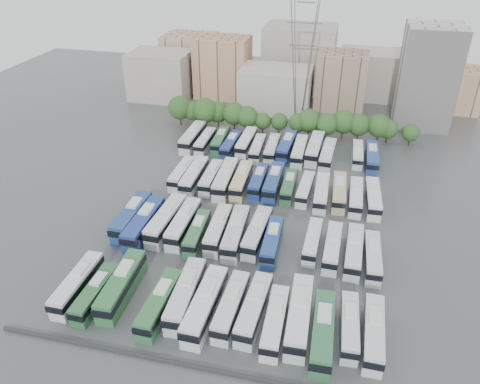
% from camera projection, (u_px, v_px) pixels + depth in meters
% --- Properties ---
extents(ground, '(220.00, 220.00, 0.00)m').
position_uv_depth(ground, '(252.00, 224.00, 86.65)').
color(ground, '#424447').
rests_on(ground, ground).
extents(parapet, '(56.00, 0.50, 0.50)m').
position_uv_depth(parapet, '(198.00, 367.00, 58.93)').
color(parapet, '#2D2D30').
rests_on(parapet, ground).
extents(tree_line, '(64.88, 7.83, 8.38)m').
position_uv_depth(tree_line, '(277.00, 118.00, 120.11)').
color(tree_line, black).
rests_on(tree_line, ground).
extents(city_buildings, '(102.00, 35.00, 20.00)m').
position_uv_depth(city_buildings, '(278.00, 71.00, 144.20)').
color(city_buildings, '#9E998E').
rests_on(city_buildings, ground).
extents(apartment_tower, '(14.00, 14.00, 26.00)m').
position_uv_depth(apartment_tower, '(427.00, 77.00, 121.74)').
color(apartment_tower, silver).
rests_on(apartment_tower, ground).
extents(electricity_pylon, '(9.00, 6.91, 33.83)m').
position_uv_depth(electricity_pylon, '(302.00, 55.00, 118.53)').
color(electricity_pylon, slate).
rests_on(electricity_pylon, ground).
extents(bus_r0_s0, '(2.75, 12.28, 3.85)m').
position_uv_depth(bus_r0_s0, '(78.00, 284.00, 69.81)').
color(bus_r0_s0, silver).
rests_on(bus_r0_s0, ground).
extents(bus_r0_s1, '(2.52, 11.17, 3.50)m').
position_uv_depth(bus_r0_s1, '(96.00, 293.00, 68.35)').
color(bus_r0_s1, '#2B6437').
rests_on(bus_r0_s1, ground).
extents(bus_r0_s2, '(3.49, 13.51, 4.20)m').
position_uv_depth(bus_r0_s2, '(122.00, 285.00, 69.38)').
color(bus_r0_s2, '#2F6E3C').
rests_on(bus_r0_s2, ground).
extents(bus_r0_s4, '(2.86, 12.21, 3.82)m').
position_uv_depth(bus_r0_s4, '(160.00, 303.00, 66.38)').
color(bus_r0_s4, '#2F6E3C').
rests_on(bus_r0_s4, ground).
extents(bus_r0_s5, '(3.43, 13.33, 4.15)m').
position_uv_depth(bus_r0_s5, '(186.00, 294.00, 67.66)').
color(bus_r0_s5, silver).
rests_on(bus_r0_s5, ground).
extents(bus_r0_s6, '(3.29, 13.69, 4.27)m').
position_uv_depth(bus_r0_s6, '(205.00, 305.00, 65.79)').
color(bus_r0_s6, white).
rests_on(bus_r0_s6, ground).
extents(bus_r0_s7, '(2.95, 12.18, 3.80)m').
position_uv_depth(bus_r0_s7, '(231.00, 306.00, 65.92)').
color(bus_r0_s7, silver).
rests_on(bus_r0_s7, ground).
extents(bus_r0_s8, '(3.32, 12.55, 3.90)m').
position_uv_depth(bus_r0_s8, '(254.00, 308.00, 65.43)').
color(bus_r0_s8, silver).
rests_on(bus_r0_s8, ground).
extents(bus_r0_s9, '(2.79, 11.74, 3.67)m').
position_uv_depth(bus_r0_s9, '(275.00, 321.00, 63.48)').
color(bus_r0_s9, white).
rests_on(bus_r0_s9, ground).
extents(bus_r0_s10, '(3.35, 13.63, 4.25)m').
position_uv_depth(bus_r0_s10, '(299.00, 315.00, 64.08)').
color(bus_r0_s10, silver).
rests_on(bus_r0_s10, ground).
extents(bus_r0_s11, '(3.13, 12.98, 4.05)m').
position_uv_depth(bus_r0_s11, '(323.00, 332.00, 61.69)').
color(bus_r0_s11, '#2E6C45').
rests_on(bus_r0_s11, ground).
extents(bus_r0_s12, '(2.85, 11.04, 3.44)m').
position_uv_depth(bus_r0_s12, '(349.00, 326.00, 62.92)').
color(bus_r0_s12, silver).
rests_on(bus_r0_s12, ground).
extents(bus_r0_s13, '(2.78, 11.96, 3.74)m').
position_uv_depth(bus_r0_s13, '(374.00, 333.00, 61.75)').
color(bus_r0_s13, silver).
rests_on(bus_r0_s13, ground).
extents(bus_r1_s0, '(3.10, 13.39, 4.19)m').
position_uv_depth(bus_r1_s0, '(132.00, 216.00, 85.20)').
color(bus_r1_s0, navy).
rests_on(bus_r1_s0, ground).
extents(bus_r1_s1, '(3.00, 13.64, 4.28)m').
position_uv_depth(bus_r1_s1, '(144.00, 223.00, 83.20)').
color(bus_r1_s1, navy).
rests_on(bus_r1_s1, ground).
extents(bus_r1_s2, '(3.53, 13.68, 4.26)m').
position_uv_depth(bus_r1_s2, '(166.00, 220.00, 84.15)').
color(bus_r1_s2, silver).
rests_on(bus_r1_s2, ground).
extents(bus_r1_s3, '(2.85, 12.95, 4.06)m').
position_uv_depth(bus_r1_s3, '(184.00, 223.00, 83.38)').
color(bus_r1_s3, silver).
rests_on(bus_r1_s3, ground).
extents(bus_r1_s4, '(2.96, 11.15, 3.47)m').
position_uv_depth(bus_r1_s4, '(197.00, 233.00, 81.42)').
color(bus_r1_s4, '#2E6D40').
rests_on(bus_r1_s4, ground).
extents(bus_r1_s5, '(3.16, 12.36, 3.85)m').
position_uv_depth(bus_r1_s5, '(218.00, 229.00, 82.02)').
color(bus_r1_s5, silver).
rests_on(bus_r1_s5, ground).
extents(bus_r1_s6, '(3.47, 13.25, 4.12)m').
position_uv_depth(bus_r1_s6, '(236.00, 232.00, 80.90)').
color(bus_r1_s6, silver).
rests_on(bus_r1_s6, ground).
extents(bus_r1_s7, '(3.31, 12.69, 3.95)m').
position_uv_depth(bus_r1_s7, '(257.00, 232.00, 81.12)').
color(bus_r1_s7, silver).
rests_on(bus_r1_s7, ground).
extents(bus_r1_s8, '(2.83, 11.73, 3.66)m').
position_uv_depth(bus_r1_s8, '(272.00, 241.00, 79.07)').
color(bus_r1_s8, navy).
rests_on(bus_r1_s8, ground).
extents(bus_r1_s10, '(2.64, 10.85, 3.39)m').
position_uv_depth(bus_r1_s10, '(313.00, 241.00, 79.35)').
color(bus_r1_s10, silver).
rests_on(bus_r1_s10, ground).
extents(bus_r1_s11, '(2.77, 11.56, 3.61)m').
position_uv_depth(bus_r1_s11, '(332.00, 247.00, 77.73)').
color(bus_r1_s11, silver).
rests_on(bus_r1_s11, ground).
extents(bus_r1_s12, '(2.95, 12.17, 3.80)m').
position_uv_depth(bus_r1_s12, '(354.00, 251.00, 76.70)').
color(bus_r1_s12, silver).
rests_on(bus_r1_s12, ground).
extents(bus_r1_s13, '(2.81, 11.41, 3.56)m').
position_uv_depth(bus_r1_s13, '(373.00, 257.00, 75.49)').
color(bus_r1_s13, silver).
rests_on(bus_r1_s13, ground).
extents(bus_r2_s1, '(2.56, 11.63, 3.65)m').
position_uv_depth(bus_r2_s1, '(182.00, 173.00, 99.82)').
color(bus_r2_s1, silver).
rests_on(bus_r2_s1, ground).
extents(bus_r2_s2, '(3.03, 13.05, 4.08)m').
position_uv_depth(bus_r2_s2, '(194.00, 176.00, 98.39)').
color(bus_r2_s2, silver).
rests_on(bus_r2_s2, ground).
extents(bus_r2_s3, '(2.76, 11.71, 3.66)m').
position_uv_depth(bus_r2_s3, '(211.00, 177.00, 98.32)').
color(bus_r2_s3, silver).
rests_on(bus_r2_s3, ground).
extents(bus_r2_s4, '(3.44, 13.65, 4.25)m').
position_uv_depth(bus_r2_s4, '(226.00, 178.00, 97.29)').
color(bus_r2_s4, silver).
rests_on(bus_r2_s4, ground).
extents(bus_r2_s5, '(3.09, 12.66, 3.95)m').
position_uv_depth(bus_r2_s5, '(241.00, 180.00, 96.97)').
color(bus_r2_s5, beige).
rests_on(bus_r2_s5, ground).
extents(bus_r2_s6, '(2.64, 11.37, 3.56)m').
position_uv_depth(bus_r2_s6, '(258.00, 181.00, 97.16)').
color(bus_r2_s6, navy).
rests_on(bus_r2_s6, ground).
extents(bus_r2_s7, '(2.85, 12.79, 4.01)m').
position_uv_depth(bus_r2_s7, '(274.00, 182.00, 96.36)').
color(bus_r2_s7, navy).
rests_on(bus_r2_s7, ground).
extents(bus_r2_s8, '(2.50, 10.97, 3.43)m').
position_uv_depth(bus_r2_s8, '(289.00, 186.00, 95.37)').
color(bus_r2_s8, '#2A6338').
rests_on(bus_r2_s8, ground).
extents(bus_r2_s9, '(2.93, 11.00, 3.42)m').
position_uv_depth(bus_r2_s9, '(305.00, 189.00, 94.46)').
color(bus_r2_s9, silver).
rests_on(bus_r2_s9, ground).
extents(bus_r2_s10, '(2.83, 12.00, 3.75)m').
position_uv_depth(bus_r2_s10, '(321.00, 193.00, 92.85)').
color(bus_r2_s10, white).
rests_on(bus_r2_s10, ground).
extents(bus_r2_s11, '(3.08, 12.18, 3.79)m').
position_uv_depth(bus_r2_s11, '(339.00, 192.00, 93.11)').
color(bus_r2_s11, tan).
rests_on(bus_r2_s11, ground).
extents(bus_r2_s12, '(2.60, 11.63, 3.64)m').
position_uv_depth(bus_r2_s12, '(356.00, 197.00, 91.61)').
color(bus_r2_s12, silver).
rests_on(bus_r2_s12, ground).
extents(bus_r2_s13, '(3.20, 12.19, 3.79)m').
position_uv_depth(bus_r2_s13, '(373.00, 198.00, 91.07)').
color(bus_r2_s13, white).
rests_on(bus_r2_s13, ground).
extents(bus_r3_s0, '(2.96, 13.56, 4.25)m').
position_uv_depth(bus_r3_s0, '(193.00, 137.00, 115.47)').
color(bus_r3_s0, silver).
rests_on(bus_r3_s0, ground).
extents(bus_r3_s1, '(2.50, 11.40, 3.58)m').
position_uv_depth(bus_r3_s1, '(205.00, 141.00, 114.12)').
color(bus_r3_s1, silver).
rests_on(bus_r3_s1, ground).
extents(bus_r3_s2, '(3.09, 11.65, 3.62)m').
position_uv_depth(bus_r3_s2, '(220.00, 140.00, 114.54)').
color(bus_r3_s2, '#2C673B').
rests_on(bus_r3_s2, ground).
extents(bus_r3_s3, '(2.86, 11.76, 3.67)m').
position_uv_depth(bus_r3_s3, '(231.00, 145.00, 112.27)').
color(bus_r3_s3, navy).
rests_on(bus_r3_s3, ground).
extents(bus_r3_s4, '(2.95, 12.59, 3.94)m').
position_uv_depth(bus_r3_s4, '(246.00, 142.00, 113.26)').
color(bus_r3_s4, white).
rests_on(bus_r3_s4, ground).
extents(bus_r3_s5, '(2.84, 11.30, 3.52)m').
position_uv_depth(bus_r3_s5, '(258.00, 148.00, 110.75)').
color(bus_r3_s5, silver).
rests_on(bus_r3_s5, ground).
extents(bus_r3_s6, '(2.86, 11.69, 3.65)m').
position_uv_depth(bus_r3_s6, '(272.00, 148.00, 110.61)').
color(bus_r3_s6, silver).
rests_on(bus_r3_s6, ground).
extents(bus_r3_s7, '(3.45, 13.05, 4.06)m').
position_uv_depth(bus_r3_s7, '(287.00, 146.00, 111.13)').
color(bus_r3_s7, navy).
rests_on(bus_r3_s7, ground).
extents(bus_r3_s8, '(2.78, 12.57, 3.94)m').
position_uv_depth(bus_r3_s8, '(299.00, 151.00, 109.03)').
color(bus_r3_s8, silver).
rests_on(bus_r3_s8, ground).
extents(bus_r3_s9, '(3.50, 13.63, 4.24)m').
position_uv_depth(bus_r3_s9, '(315.00, 148.00, 109.96)').
color(bus_r3_s9, silver).
rests_on(bus_r3_s9, ground).
extents(bus_r3_s10, '(3.35, 12.72, 3.96)m').
position_uv_depth(bus_r3_s10, '(328.00, 155.00, 107.33)').
color(bus_r3_s10, silver).
rests_on(bus_r3_s10, ground).
extents(bus_r3_s12, '(2.65, 10.93, 3.41)m').
position_uv_depth(bus_r3_s12, '(357.00, 154.00, 108.19)').
color(bus_r3_s12, silver).
rests_on(bus_r3_s12, ground).
extents(bus_r3_s13, '(2.95, 12.52, 3.91)m').
position_uv_depth(bus_r3_s13, '(372.00, 157.00, 106.20)').
color(bus_r3_s13, navy).
rests_on(bus_r3_s13, ground).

